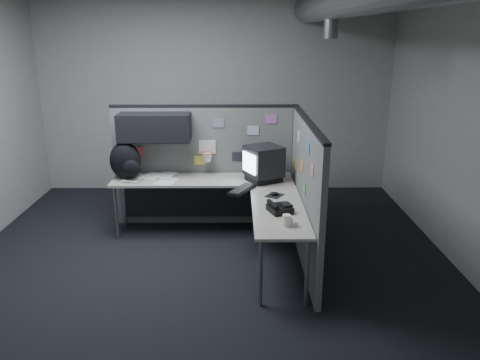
{
  "coord_description": "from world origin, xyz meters",
  "views": [
    {
      "loc": [
        0.34,
        -4.72,
        2.52
      ],
      "look_at": [
        0.37,
        0.35,
        0.91
      ],
      "focal_mm": 35.0,
      "sensor_mm": 36.0,
      "label": 1
    }
  ],
  "objects_px": {
    "keyboard": "(242,190)",
    "phone": "(279,208)",
    "monitor": "(264,163)",
    "backpack": "(126,161)",
    "desk": "(221,195)"
  },
  "relations": [
    {
      "from": "phone",
      "to": "backpack",
      "type": "xyz_separation_m",
      "value": [
        -1.84,
        1.15,
        0.19
      ]
    },
    {
      "from": "monitor",
      "to": "backpack",
      "type": "height_order",
      "value": "backpack"
    },
    {
      "from": "keyboard",
      "to": "backpack",
      "type": "bearing_deg",
      "value": 145.31
    },
    {
      "from": "phone",
      "to": "keyboard",
      "type": "bearing_deg",
      "value": 109.61
    },
    {
      "from": "keyboard",
      "to": "desk",
      "type": "bearing_deg",
      "value": 123.95
    },
    {
      "from": "backpack",
      "to": "desk",
      "type": "bearing_deg",
      "value": -31.04
    },
    {
      "from": "keyboard",
      "to": "backpack",
      "type": "xyz_separation_m",
      "value": [
        -1.46,
        0.49,
        0.22
      ]
    },
    {
      "from": "monitor",
      "to": "desk",
      "type": "bearing_deg",
      "value": -142.91
    },
    {
      "from": "desk",
      "to": "keyboard",
      "type": "relative_size",
      "value": 4.93
    },
    {
      "from": "monitor",
      "to": "backpack",
      "type": "bearing_deg",
      "value": -165.69
    },
    {
      "from": "desk",
      "to": "phone",
      "type": "bearing_deg",
      "value": -54.01
    },
    {
      "from": "phone",
      "to": "backpack",
      "type": "height_order",
      "value": "backpack"
    },
    {
      "from": "keyboard",
      "to": "phone",
      "type": "xyz_separation_m",
      "value": [
        0.39,
        -0.67,
        0.02
      ]
    },
    {
      "from": "keyboard",
      "to": "phone",
      "type": "height_order",
      "value": "phone"
    },
    {
      "from": "monitor",
      "to": "backpack",
      "type": "relative_size",
      "value": 1.1
    }
  ]
}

